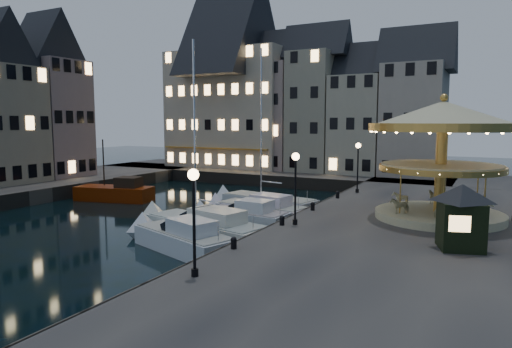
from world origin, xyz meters
The scene contains 29 objects.
ground centered at (0.00, 0.00, 0.00)m, with size 160.00×160.00×0.00m, color black.
quay_east centered at (14.00, 6.00, 0.65)m, with size 16.00×56.00×1.30m, color #474442.
quay_north centered at (-8.00, 28.00, 0.65)m, with size 44.00×12.00×1.30m, color #474442.
quaywall_e centered at (6.00, 6.00, 0.65)m, with size 0.15×44.00×1.30m, color #47423A.
quaywall_n centered at (-6.00, 22.00, 0.65)m, with size 48.00×0.15×1.30m, color #47423A.
quaywall_w centered at (-18.00, 2.00, 0.65)m, with size 0.15×44.00×1.30m, color #47423A.
streetlamp_a centered at (7.20, -9.00, 4.02)m, with size 0.44×0.44×4.17m.
streetlamp_b centered at (7.20, 1.00, 4.02)m, with size 0.44×0.44×4.17m.
streetlamp_c centered at (7.20, 14.50, 4.02)m, with size 0.44×0.44×4.17m.
bollard_a centered at (6.60, -5.00, 1.60)m, with size 0.30×0.30×0.57m.
bollard_b centered at (6.60, 0.50, 1.60)m, with size 0.30×0.30×0.57m.
bollard_c centered at (6.60, 5.50, 1.60)m, with size 0.30×0.30×0.57m.
bollard_d centered at (6.60, 11.00, 1.60)m, with size 0.30×0.30×0.57m.
townhouse_na centered at (-19.50, 30.00, 7.78)m, with size 5.50×8.00×12.80m.
townhouse_nb centered at (-14.05, 30.00, 8.28)m, with size 6.16×8.00×13.80m.
townhouse_nc centered at (-8.00, 30.00, 8.78)m, with size 6.82×8.00×14.80m.
townhouse_nd centered at (-2.25, 30.00, 9.28)m, with size 5.50×8.00×15.80m.
townhouse_ne centered at (3.20, 30.00, 7.78)m, with size 6.16×8.00×12.80m.
townhouse_nf centered at (9.25, 30.00, 8.28)m, with size 6.82×8.00×13.80m.
townhouse_wc centered at (-26.00, 10.95, 8.48)m, with size 8.80×5.50×14.20m.
hotel_corner centered at (-14.00, 30.00, 9.78)m, with size 17.60×9.00×16.80m.
motorboat_b centered at (1.67, -2.66, 0.64)m, with size 7.91×4.60×2.15m.
motorboat_c centered at (1.09, 0.35, 0.68)m, with size 9.87×4.64×13.10m.
motorboat_d centered at (1.90, 4.00, 0.64)m, with size 6.95×2.56×2.15m.
motorboat_e centered at (1.78, 6.68, 0.64)m, with size 8.14×3.44×2.15m.
motorboat_f centered at (0.49, 10.30, 0.53)m, with size 9.34×4.13×12.37m.
red_fishing_boat centered at (-13.35, 7.69, 0.69)m, with size 7.39×3.96×5.81m.
carousel centered at (14.42, 6.47, 6.29)m, with size 8.66×8.66×7.58m.
ticket_kiosk centered at (16.01, -0.15, 3.37)m, with size 2.97×2.97×3.48m.
Camera 1 is at (17.16, -23.00, 7.24)m, focal length 32.00 mm.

